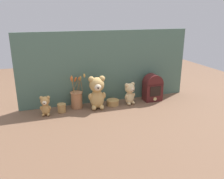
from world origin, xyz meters
name	(u,v)px	position (x,y,z in m)	size (l,w,h in m)	color
ground_plane	(113,107)	(0.00, 0.00, 0.00)	(4.00, 4.00, 0.00)	brown
backdrop_wall	(107,67)	(0.00, 0.17, 0.34)	(1.66, 0.02, 0.68)	#4C6B5B
teddy_bear_large	(97,92)	(-0.15, 0.01, 0.16)	(0.17, 0.15, 0.30)	tan
teddy_bear_medium	(130,93)	(0.18, 0.01, 0.11)	(0.12, 0.11, 0.21)	#DBBC84
teddy_bear_small	(45,105)	(-0.60, -0.01, 0.09)	(0.10, 0.09, 0.17)	tan
flower_vase	(77,98)	(-0.32, 0.08, 0.09)	(0.14, 0.13, 0.33)	#AD7047
vintage_radio	(153,87)	(0.43, 0.04, 0.13)	(0.18, 0.12, 0.27)	#4C1919
decorative_tin_tall	(62,108)	(-0.47, 0.02, 0.04)	(0.07, 0.07, 0.08)	tan
decorative_tin_short	(113,102)	(0.01, 0.03, 0.03)	(0.12, 0.12, 0.05)	tan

